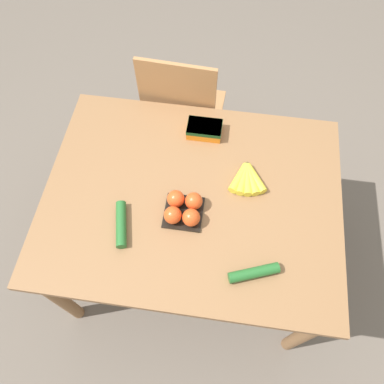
{
  "coord_description": "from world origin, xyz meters",
  "views": [
    {
      "loc": [
        0.11,
        -0.75,
        2.16
      ],
      "look_at": [
        0.0,
        0.0,
        0.78
      ],
      "focal_mm": 35.0,
      "sensor_mm": 36.0,
      "label": 1
    }
  ],
  "objects": [
    {
      "name": "dining_table",
      "position": [
        0.0,
        0.0,
        0.65
      ],
      "size": [
        1.27,
        0.99,
        0.75
      ],
      "color": "olive",
      "rests_on": "ground_plane"
    },
    {
      "name": "chair",
      "position": [
        -0.14,
        0.64,
        0.5
      ],
      "size": [
        0.44,
        0.42,
        0.98
      ],
      "rotation": [
        0.0,
        0.0,
        3.08
      ],
      "color": "#A87547",
      "rests_on": "ground_plane"
    },
    {
      "name": "cucumber_near",
      "position": [
        0.28,
        -0.31,
        0.77
      ],
      "size": [
        0.2,
        0.11,
        0.04
      ],
      "color": "#236028",
      "rests_on": "dining_table"
    },
    {
      "name": "banana_bunch",
      "position": [
        0.23,
        0.11,
        0.77
      ],
      "size": [
        0.17,
        0.16,
        0.04
      ],
      "color": "brown",
      "rests_on": "dining_table"
    },
    {
      "name": "carrot_bag",
      "position": [
        0.01,
        0.34,
        0.78
      ],
      "size": [
        0.16,
        0.1,
        0.06
      ],
      "color": "orange",
      "rests_on": "dining_table"
    },
    {
      "name": "ground_plane",
      "position": [
        0.0,
        0.0,
        0.0
      ],
      "size": [
        12.0,
        12.0,
        0.0
      ],
      "primitive_type": "plane",
      "color": "#665B51"
    },
    {
      "name": "cucumber_far",
      "position": [
        -0.26,
        -0.18,
        0.77
      ],
      "size": [
        0.09,
        0.2,
        0.04
      ],
      "color": "#236028",
      "rests_on": "dining_table"
    },
    {
      "name": "tomato_pack",
      "position": [
        -0.02,
        -0.09,
        0.79
      ],
      "size": [
        0.16,
        0.16,
        0.08
      ],
      "color": "black",
      "rests_on": "dining_table"
    }
  ]
}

